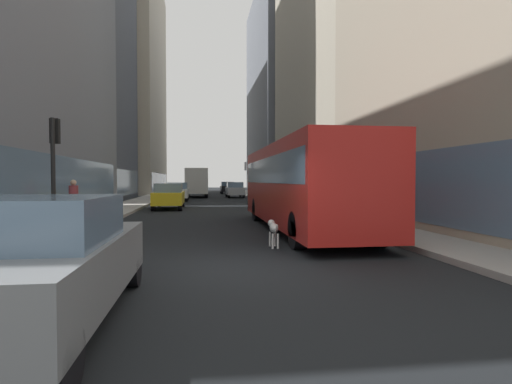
{
  "coord_description": "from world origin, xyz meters",
  "views": [
    {
      "loc": [
        -0.85,
        -8.43,
        1.82
      ],
      "look_at": [
        1.12,
        5.87,
        1.4
      ],
      "focal_mm": 28.58,
      "sensor_mm": 36.0,
      "label": 1
    }
  ],
  "objects": [
    {
      "name": "building_left_far",
      "position": [
        -11.9,
        51.92,
        15.8
      ],
      "size": [
        10.72,
        23.54,
        31.61
      ],
      "color": "#B2A893",
      "rests_on": "ground"
    },
    {
      "name": "car_yellow_taxi",
      "position": [
        -2.8,
        17.86,
        0.82
      ],
      "size": [
        1.78,
        4.63,
        1.62
      ],
      "color": "yellow",
      "rests_on": "ground"
    },
    {
      "name": "car_silver_sedan",
      "position": [
        2.8,
        34.47,
        0.82
      ],
      "size": [
        1.74,
        4.47,
        1.62
      ],
      "color": "#B7BABF",
      "rests_on": "ground"
    },
    {
      "name": "car_white_van",
      "position": [
        -2.8,
        27.62,
        0.82
      ],
      "size": [
        1.85,
        3.98,
        1.62
      ],
      "color": "silver",
      "rests_on": "ground"
    },
    {
      "name": "building_right_far",
      "position": [
        11.9,
        50.07,
        14.38
      ],
      "size": [
        9.56,
        22.09,
        28.78
      ],
      "color": "slate",
      "rests_on": "ground"
    },
    {
      "name": "box_truck",
      "position": [
        -1.2,
        35.98,
        1.67
      ],
      "size": [
        2.3,
        7.5,
        3.05
      ],
      "color": "#19519E",
      "rests_on": "ground"
    },
    {
      "name": "sidewalk_left",
      "position": [
        -5.7,
        35.0,
        0.07
      ],
      "size": [
        2.4,
        110.0,
        0.15
      ],
      "primitive_type": "cube",
      "color": "#9E9991",
      "rests_on": "ground"
    },
    {
      "name": "sidewalk_right",
      "position": [
        5.7,
        35.0,
        0.07
      ],
      "size": [
        2.4,
        110.0,
        0.15
      ],
      "primitive_type": "cube",
      "color": "gray",
      "rests_on": "ground"
    },
    {
      "name": "building_right_mid",
      "position": [
        11.9,
        26.1,
        13.04
      ],
      "size": [
        8.67,
        21.61,
        26.1
      ],
      "color": "#B2A893",
      "rests_on": "ground"
    },
    {
      "name": "car_blue_hatchback",
      "position": [
        -1.2,
        47.92,
        0.82
      ],
      "size": [
        1.73,
        4.61,
        1.62
      ],
      "color": "#4C6BB7",
      "rests_on": "ground"
    },
    {
      "name": "car_grey_wagon",
      "position": [
        -2.8,
        -3.16,
        0.82
      ],
      "size": [
        1.83,
        4.45,
        1.62
      ],
      "color": "slate",
      "rests_on": "ground"
    },
    {
      "name": "transit_bus",
      "position": [
        2.8,
        6.12,
        1.78
      ],
      "size": [
        2.78,
        11.53,
        3.05
      ],
      "color": "red",
      "rests_on": "ground"
    },
    {
      "name": "ground_plane",
      "position": [
        0.0,
        35.0,
        0.0
      ],
      "size": [
        120.0,
        120.0,
        0.0
      ],
      "primitive_type": "plane",
      "color": "black"
    },
    {
      "name": "traffic_light_near",
      "position": [
        -4.9,
        3.66,
        2.44
      ],
      "size": [
        0.24,
        0.41,
        3.4
      ],
      "color": "black",
      "rests_on": "sidewalk_left"
    },
    {
      "name": "car_black_suv",
      "position": [
        2.8,
        46.06,
        0.82
      ],
      "size": [
        1.8,
        4.04,
        1.62
      ],
      "color": "black",
      "rests_on": "ground"
    },
    {
      "name": "dalmatian_dog",
      "position": [
        1.12,
        2.42,
        0.51
      ],
      "size": [
        0.22,
        0.96,
        0.72
      ],
      "color": "white",
      "rests_on": "ground"
    },
    {
      "name": "pedestrian_with_handbag",
      "position": [
        -5.6,
        7.81,
        1.01
      ],
      "size": [
        0.45,
        0.34,
        1.69
      ],
      "color": "#1E1E2D",
      "rests_on": "sidewalk_left"
    }
  ]
}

